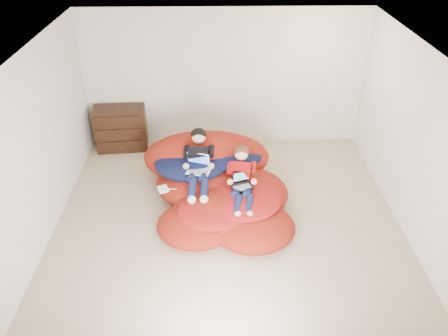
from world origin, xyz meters
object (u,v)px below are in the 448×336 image
younger_boy (242,176)px  older_boy (199,160)px  dresser (121,128)px  laptop_black (242,182)px  laptop_white (199,166)px  beanbag_pile (218,186)px

younger_boy → older_boy: bearing=149.9°
dresser → older_boy: bearing=-46.6°
laptop_black → older_boy: bearing=146.1°
older_boy → laptop_black: bearing=-33.9°
dresser → laptop_black: size_ratio=2.77×
older_boy → younger_boy: 0.74m
younger_boy → laptop_white: bearing=156.1°
dresser → laptop_white: dresser is taller
dresser → laptop_white: size_ratio=2.44×
beanbag_pile → laptop_white: 0.45m
dresser → laptop_black: dresser is taller
older_boy → younger_boy: older_boy is taller
younger_boy → laptop_black: 0.09m
younger_boy → laptop_black: younger_boy is taller
beanbag_pile → older_boy: bearing=157.6°
laptop_white → younger_boy: bearing=-23.9°
younger_boy → laptop_white: (-0.64, 0.28, 0.01)m
younger_boy → laptop_black: bearing=-90.0°
dresser → laptop_white: bearing=-48.1°
dresser → laptop_white: (1.47, -1.65, 0.22)m
beanbag_pile → laptop_white: beanbag_pile is taller
older_boy → laptop_white: older_boy is taller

